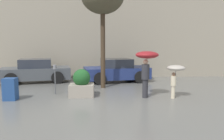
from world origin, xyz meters
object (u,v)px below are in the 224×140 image
(planter_box, at_px, (82,84))
(parked_car_far, at_px, (36,71))
(parked_car_near, at_px, (117,71))
(parking_meter, at_px, (55,73))
(newspaper_box, at_px, (10,89))
(person_child, at_px, (175,72))
(person_adult, at_px, (147,61))

(planter_box, relative_size, parked_car_far, 0.28)
(parked_car_near, height_order, parking_meter, parked_car_near)
(parked_car_near, bearing_deg, parking_meter, 127.59)
(parked_car_far, distance_m, newspaper_box, 4.33)
(person_child, bearing_deg, newspaper_box, 165.14)
(person_adult, bearing_deg, person_child, -69.43)
(person_adult, height_order, person_child, person_adult)
(planter_box, bearing_deg, person_adult, -6.11)
(person_child, distance_m, parking_meter, 5.24)
(person_adult, bearing_deg, planter_box, 116.07)
(person_adult, distance_m, parked_car_near, 4.27)
(person_child, distance_m, parked_car_far, 8.24)
(parked_car_far, xyz_separation_m, newspaper_box, (0.27, -4.31, -0.19))
(planter_box, xyz_separation_m, newspaper_box, (-2.82, -0.54, -0.08))
(planter_box, bearing_deg, newspaper_box, -169.13)
(parked_car_near, bearing_deg, parked_car_far, 79.33)
(parked_car_far, relative_size, newspaper_box, 4.76)
(newspaper_box, bearing_deg, planter_box, 10.87)
(planter_box, height_order, parking_meter, parking_meter)
(planter_box, relative_size, parking_meter, 0.88)
(person_child, xyz_separation_m, newspaper_box, (-6.75, -0.01, -0.68))
(parked_car_near, bearing_deg, person_adult, -176.72)
(parked_car_far, bearing_deg, person_adult, -137.73)
(parked_car_far, bearing_deg, parking_meter, -163.84)
(person_adult, bearing_deg, parked_car_near, 46.01)
(parked_car_far, bearing_deg, parked_car_near, -103.02)
(newspaper_box, bearing_deg, parked_car_far, 93.55)
(planter_box, height_order, person_adult, person_adult)
(person_child, relative_size, parking_meter, 1.04)
(person_adult, bearing_deg, parked_car_far, 87.36)
(parking_meter, bearing_deg, parked_car_near, 48.15)
(parked_car_near, bearing_deg, planter_box, 144.36)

